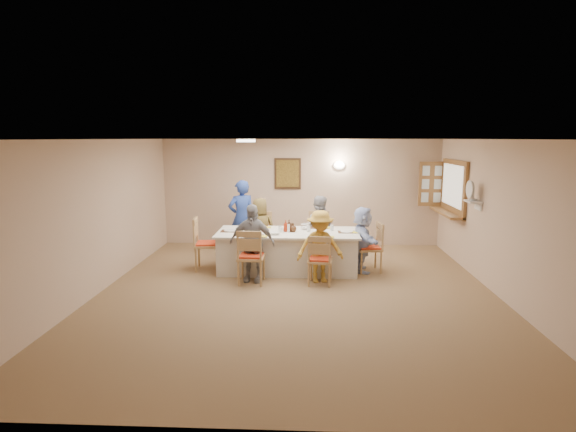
{
  "coord_description": "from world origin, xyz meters",
  "views": [
    {
      "loc": [
        0.17,
        -7.03,
        2.52
      ],
      "look_at": [
        -0.2,
        1.4,
        1.05
      ],
      "focal_mm": 28.0,
      "sensor_mm": 36.0,
      "label": 1
    }
  ],
  "objects_px": {
    "chair_right_end": "(369,247)",
    "diner_front_right": "(320,247)",
    "diner_back_left": "(260,229)",
    "caregiver": "(242,218)",
    "chair_back_right": "(318,236)",
    "chair_left_end": "(207,243)",
    "serving_hatch": "(454,188)",
    "desk_fan": "(472,193)",
    "diner_back_right": "(318,229)",
    "chair_front_left": "(251,256)",
    "chair_front_right": "(320,259)",
    "dining_table": "(288,251)",
    "chair_back_left": "(261,236)",
    "diner_right_end": "(362,239)",
    "diner_front_left": "(252,243)",
    "condiment_ketchup": "(286,226)"
  },
  "relations": [
    {
      "from": "chair_front_right",
      "to": "caregiver",
      "type": "distance_m",
      "value": 2.58
    },
    {
      "from": "desk_fan",
      "to": "diner_front_left",
      "type": "xyz_separation_m",
      "value": [
        -3.9,
        -0.41,
        -0.86
      ]
    },
    {
      "from": "chair_front_left",
      "to": "chair_right_end",
      "type": "relative_size",
      "value": 1.04
    },
    {
      "from": "chair_right_end",
      "to": "condiment_ketchup",
      "type": "height_order",
      "value": "condiment_ketchup"
    },
    {
      "from": "chair_front_right",
      "to": "chair_right_end",
      "type": "bearing_deg",
      "value": -133.2
    },
    {
      "from": "serving_hatch",
      "to": "diner_right_end",
      "type": "xyz_separation_m",
      "value": [
        -1.99,
        -1.08,
        -0.87
      ]
    },
    {
      "from": "caregiver",
      "to": "chair_back_left",
      "type": "bearing_deg",
      "value": 115.74
    },
    {
      "from": "chair_left_end",
      "to": "diner_front_right",
      "type": "relative_size",
      "value": 0.8
    },
    {
      "from": "dining_table",
      "to": "diner_right_end",
      "type": "distance_m",
      "value": 1.44
    },
    {
      "from": "chair_back_right",
      "to": "diner_right_end",
      "type": "height_order",
      "value": "diner_right_end"
    },
    {
      "from": "diner_front_right",
      "to": "condiment_ketchup",
      "type": "distance_m",
      "value": 0.95
    },
    {
      "from": "chair_back_right",
      "to": "caregiver",
      "type": "height_order",
      "value": "caregiver"
    },
    {
      "from": "serving_hatch",
      "to": "chair_left_end",
      "type": "xyz_separation_m",
      "value": [
        -4.96,
        -1.08,
        -0.99
      ]
    },
    {
      "from": "diner_back_left",
      "to": "caregiver",
      "type": "relative_size",
      "value": 0.81
    },
    {
      "from": "chair_left_end",
      "to": "chair_right_end",
      "type": "distance_m",
      "value": 3.1
    },
    {
      "from": "dining_table",
      "to": "chair_back_left",
      "type": "distance_m",
      "value": 1.01
    },
    {
      "from": "desk_fan",
      "to": "caregiver",
      "type": "height_order",
      "value": "desk_fan"
    },
    {
      "from": "chair_right_end",
      "to": "diner_front_right",
      "type": "relative_size",
      "value": 0.74
    },
    {
      "from": "diner_front_left",
      "to": "condiment_ketchup",
      "type": "height_order",
      "value": "diner_front_left"
    },
    {
      "from": "chair_back_right",
      "to": "condiment_ketchup",
      "type": "height_order",
      "value": "chair_back_right"
    },
    {
      "from": "caregiver",
      "to": "diner_back_right",
      "type": "bearing_deg",
      "value": 137.71
    },
    {
      "from": "serving_hatch",
      "to": "chair_right_end",
      "type": "height_order",
      "value": "serving_hatch"
    },
    {
      "from": "chair_front_right",
      "to": "caregiver",
      "type": "height_order",
      "value": "caregiver"
    },
    {
      "from": "diner_back_left",
      "to": "condiment_ketchup",
      "type": "distance_m",
      "value": 0.92
    },
    {
      "from": "dining_table",
      "to": "chair_front_right",
      "type": "xyz_separation_m",
      "value": [
        0.6,
        -0.8,
        0.07
      ]
    },
    {
      "from": "desk_fan",
      "to": "chair_right_end",
      "type": "xyz_separation_m",
      "value": [
        -1.75,
        0.27,
        -1.08
      ]
    },
    {
      "from": "diner_back_right",
      "to": "diner_front_right",
      "type": "height_order",
      "value": "diner_back_right"
    },
    {
      "from": "chair_front_left",
      "to": "diner_front_left",
      "type": "bearing_deg",
      "value": -88.08
    },
    {
      "from": "desk_fan",
      "to": "chair_front_right",
      "type": "height_order",
      "value": "desk_fan"
    },
    {
      "from": "serving_hatch",
      "to": "chair_right_end",
      "type": "relative_size",
      "value": 1.59
    },
    {
      "from": "diner_front_right",
      "to": "chair_back_right",
      "type": "bearing_deg",
      "value": 79.7
    },
    {
      "from": "serving_hatch",
      "to": "diner_front_right",
      "type": "distance_m",
      "value": 3.43
    },
    {
      "from": "chair_front_right",
      "to": "diner_right_end",
      "type": "relative_size",
      "value": 0.72
    },
    {
      "from": "serving_hatch",
      "to": "chair_front_right",
      "type": "bearing_deg",
      "value": -146.31
    },
    {
      "from": "chair_back_right",
      "to": "chair_front_right",
      "type": "distance_m",
      "value": 1.6
    },
    {
      "from": "serving_hatch",
      "to": "condiment_ketchup",
      "type": "distance_m",
      "value": 3.67
    },
    {
      "from": "chair_front_left",
      "to": "diner_back_left",
      "type": "height_order",
      "value": "diner_back_left"
    },
    {
      "from": "caregiver",
      "to": "condiment_ketchup",
      "type": "bearing_deg",
      "value": 104.73
    },
    {
      "from": "serving_hatch",
      "to": "diner_front_left",
      "type": "bearing_deg",
      "value": -156.38
    },
    {
      "from": "chair_back_right",
      "to": "chair_left_end",
      "type": "xyz_separation_m",
      "value": [
        -2.15,
        -0.8,
        0.01
      ]
    },
    {
      "from": "chair_front_left",
      "to": "chair_front_right",
      "type": "distance_m",
      "value": 1.2
    },
    {
      "from": "diner_front_right",
      "to": "diner_right_end",
      "type": "bearing_deg",
      "value": 29.37
    },
    {
      "from": "caregiver",
      "to": "condiment_ketchup",
      "type": "relative_size",
      "value": 7.26
    },
    {
      "from": "desk_fan",
      "to": "chair_front_right",
      "type": "distance_m",
      "value": 2.97
    },
    {
      "from": "serving_hatch",
      "to": "chair_back_right",
      "type": "bearing_deg",
      "value": -174.41
    },
    {
      "from": "chair_left_end",
      "to": "diner_front_left",
      "type": "distance_m",
      "value": 1.18
    },
    {
      "from": "diner_front_right",
      "to": "desk_fan",
      "type": "bearing_deg",
      "value": -1.77
    },
    {
      "from": "desk_fan",
      "to": "chair_left_end",
      "type": "distance_m",
      "value": 4.97
    },
    {
      "from": "chair_front_right",
      "to": "diner_back_left",
      "type": "xyz_separation_m",
      "value": [
        -1.2,
        1.48,
        0.21
      ]
    },
    {
      "from": "chair_left_end",
      "to": "diner_back_right",
      "type": "relative_size",
      "value": 0.75
    }
  ]
}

